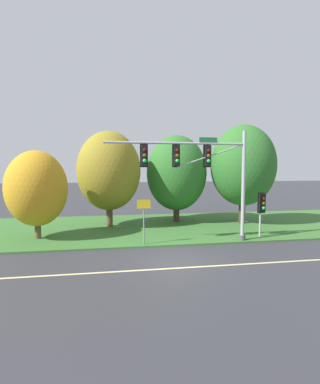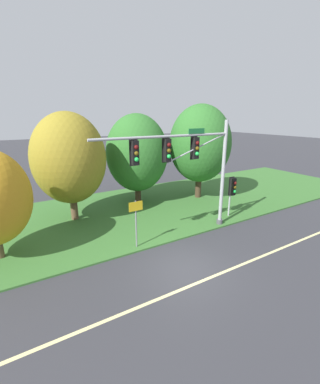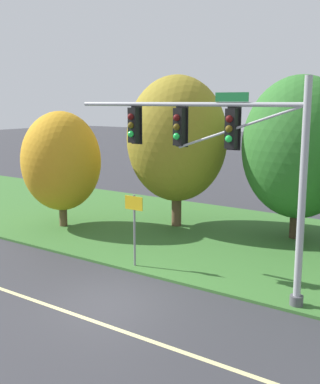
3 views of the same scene
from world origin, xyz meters
TOP-DOWN VIEW (x-y plane):
  - ground_plane at (0.00, 0.00)m, footprint 160.00×160.00m
  - lane_stripe at (0.00, -1.20)m, footprint 36.00×0.16m
  - grass_verge at (0.00, 8.25)m, footprint 48.00×11.50m
  - traffic_signal_mast at (2.22, 2.92)m, footprint 8.59×0.49m
  - pedestrian_signal_near_kerb at (6.48, 3.49)m, footprint 0.46×0.55m
  - route_sign_post at (-1.22, 2.94)m, footprint 0.79×0.08m
  - tree_nearest_road at (-7.67, 5.54)m, footprint 3.79×3.79m
  - tree_left_of_mast at (-3.17, 8.77)m, footprint 4.78×4.78m
  - tree_behind_signpost at (2.35, 9.98)m, footprint 4.94×4.94m
  - tree_mid_verge at (7.39, 8.27)m, footprint 5.14×5.14m

SIDE VIEW (x-z plane):
  - ground_plane at x=0.00m, z-range 0.00..0.00m
  - lane_stripe at x=0.00m, z-range 0.00..0.01m
  - grass_verge at x=0.00m, z-range 0.00..0.10m
  - route_sign_post at x=-1.22m, z-range 0.52..3.20m
  - pedestrian_signal_near_kerb at x=6.48m, z-range 0.72..3.60m
  - tree_nearest_road at x=-7.67m, z-range 0.50..6.05m
  - tree_behind_signpost at x=2.35m, z-range 0.56..7.69m
  - tree_left_of_mast at x=-3.17m, z-range 0.71..7.95m
  - traffic_signal_mast at x=2.22m, z-range 1.28..7.99m
  - tree_mid_verge at x=7.39m, z-range 0.81..8.68m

